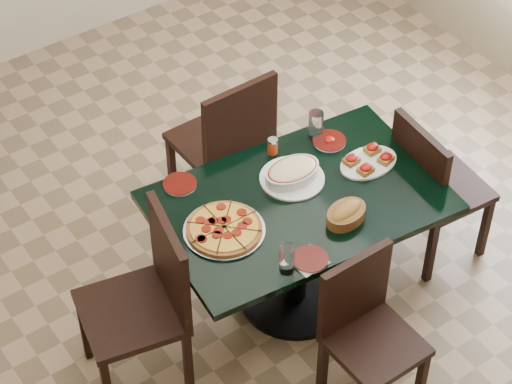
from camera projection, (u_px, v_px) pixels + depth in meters
floor at (267, 286)px, 5.52m from camera, size 5.50×5.50×0.00m
main_table at (298, 225)px, 5.07m from camera, size 1.51×1.06×0.75m
chair_far at (228, 139)px, 5.55m from camera, size 0.48×0.48×1.00m
chair_near at (366, 326)px, 4.71m from camera, size 0.41×0.41×0.86m
chair_right at (431, 184)px, 5.35m from camera, size 0.47×0.47×0.94m
chair_left at (148, 295)px, 4.73m from camera, size 0.56×0.56×1.00m
pepperoni_pizza at (224, 229)px, 4.77m from camera, size 0.40×0.40×0.04m
lasagna_casserole at (292, 173)px, 5.01m from camera, size 0.33×0.33×0.09m
bread_basket at (346, 213)px, 4.81m from camera, size 0.25×0.19×0.10m
bruschetta_platter at (369, 160)px, 5.11m from camera, size 0.33×0.23×0.05m
side_plate_near at (310, 259)px, 4.64m from camera, size 0.17×0.17×0.02m
side_plate_far_r at (329, 141)px, 5.25m from camera, size 0.18×0.18×0.03m
side_plate_far_l at (180, 184)px, 5.01m from camera, size 0.17×0.17×0.02m
napkin_setting at (308, 261)px, 4.64m from camera, size 0.16×0.16×0.01m
water_glass_a at (316, 125)px, 5.22m from camera, size 0.08×0.08×0.17m
water_glass_b at (287, 259)px, 4.55m from camera, size 0.07×0.07×0.15m
pepper_shaker at (273, 146)px, 5.16m from camera, size 0.05×0.05×0.09m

